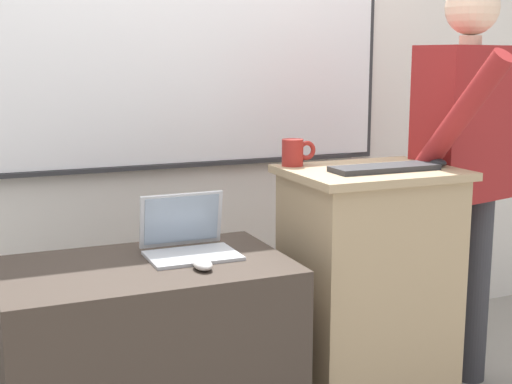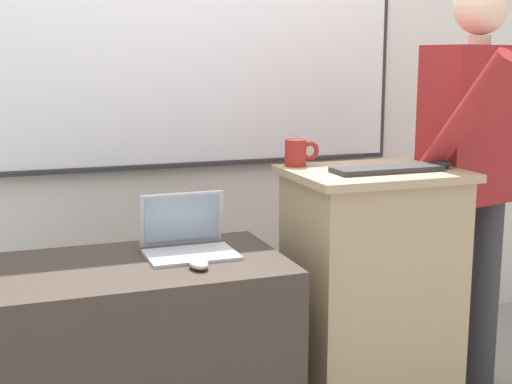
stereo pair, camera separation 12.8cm
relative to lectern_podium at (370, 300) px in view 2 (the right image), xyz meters
The scene contains 9 objects.
back_wall 1.41m from the lectern_podium, 115.18° to the left, with size 6.40×0.17×2.68m.
lectern_podium is the anchor object (origin of this frame).
side_desk 0.89m from the lectern_podium, behind, with size 0.96×0.60×0.76m.
person_presenter 0.74m from the lectern_podium, 11.36° to the left, with size 0.62×0.63×1.75m.
laptop 0.78m from the lectern_podium, behind, with size 0.31×0.26×0.21m.
wireless_keyboard 0.53m from the lectern_podium, 74.39° to the right, with size 0.41×0.13×0.02m.
computer_mouse_by_laptop 0.78m from the lectern_podium, 168.50° to the right, with size 0.06×0.10×0.03m.
computer_mouse_by_keyboard 0.59m from the lectern_podium, 11.84° to the right, with size 0.06×0.10×0.03m.
coffee_mug 0.64m from the lectern_podium, 143.11° to the left, with size 0.14×0.08×0.10m.
Camera 2 is at (-0.84, -2.01, 1.44)m, focal length 50.00 mm.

